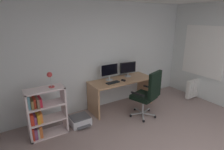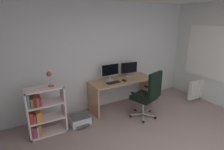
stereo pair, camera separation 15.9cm
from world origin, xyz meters
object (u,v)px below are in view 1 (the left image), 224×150
Objects in this scene: monitor_secondary at (128,68)px; computer_mouse at (123,80)px; monitor_main at (109,70)px; desk at (121,86)px; desk_lamp at (50,77)px; office_chair at (148,93)px; keyboard at (113,82)px; printer at (80,120)px; radiator at (196,88)px; bookshelf at (43,114)px.

monitor_secondary reaches higher than computer_mouse.
monitor_main is 1.10× the size of monitor_secondary.
monitor_main reaches higher than desk.
office_chair is at bearing -15.55° from desk_lamp.
keyboard is at bearing 161.04° from computer_mouse.
computer_mouse is at bearing 4.78° from printer.
desk is 4.88× the size of keyboard.
printer is 3.46m from radiator.
monitor_main is 0.33m from keyboard.
monitor_main is at bearing 11.28° from bookshelf.
monitor_secondary is at bearing 12.63° from printer.
monitor_main is at bearing 122.02° from computer_mouse.
monitor_secondary is at bearing 8.52° from bookshelf.
desk_lamp is at bearing 169.05° from computer_mouse.
desk is 1.92m from desk_lamp.
monitor_main is 1.84m from bookshelf.
desk is 3.68× the size of monitor_secondary.
bookshelf is at bearing 179.87° from printer.
monitor_main is at bearing 12.81° from desk_lamp.
office_chair is at bearing -56.25° from keyboard.
computer_mouse is (0.29, -0.02, 0.01)m from keyboard.
desk_lamp reaches higher than computer_mouse.
monitor_main is 4.96× the size of computer_mouse.
bookshelf is (-1.98, -0.10, -0.29)m from computer_mouse.
office_chair is 1.99m from radiator.
office_chair is at bearing -20.87° from printer.
monitor_main reaches higher than keyboard.
bookshelf reaches higher than keyboard.
computer_mouse is at bearing 165.04° from radiator.
monitor_secondary is at bearing 84.01° from office_chair.
keyboard is at bearing -160.19° from monitor_secondary.
desk_lamp is 0.67× the size of printer.
desk_lamp is 4.08m from radiator.
monitor_secondary is at bearing 23.24° from computer_mouse.
desk is at bearing 6.28° from bookshelf.
monitor_secondary is 0.46× the size of bookshelf.
monitor_secondary is 0.45m from computer_mouse.
monitor_main is at bearing 156.16° from desk.
monitor_main is 0.57m from monitor_secondary.
monitor_secondary is 0.39× the size of office_chair.
monitor_main is 1.09m from office_chair.
monitor_main reaches higher than office_chair.
desk_lamp reaches higher than radiator.
desk is at bearing -157.07° from monitor_secondary.
radiator is (2.44, -0.83, -0.69)m from monitor_main.
monitor_main is 0.50× the size of bookshelf.
monitor_main is 1.46× the size of keyboard.
bookshelf is (-1.73, -0.35, -0.53)m from monitor_main.
bookshelf is 2.19× the size of printer.
monitor_main reaches higher than monitor_secondary.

